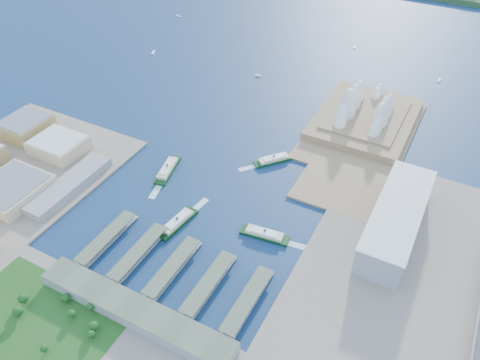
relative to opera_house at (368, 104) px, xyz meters
The scene contains 17 objects.
ground 300.75m from the opera_house, 110.56° to the right, with size 3000.00×3000.00×0.00m, color #0F244A.
east_land 357.85m from the opera_house, 67.75° to the right, with size 240.00×500.00×3.00m, color gray.
peninsula 36.56m from the opera_house, 82.87° to the right, with size 135.00×220.00×3.00m, color #927150.
opera_house is the anchor object (origin of this frame).
toaster_building 219.62m from the opera_house, 65.77° to the right, with size 45.00×155.00×35.00m, color gray.
ferry_wharves 367.50m from the opera_house, 104.38° to the right, with size 184.00×90.00×9.30m, color #4C5742, non-canonical shape.
terminal_building 425.27m from the opera_house, 102.24° to the right, with size 200.00×28.00×12.00m, color gray.
park 498.56m from the opera_house, 109.34° to the right, with size 150.00×110.00×16.00m, color #194714, non-canonical shape.
ferry_a 294.17m from the opera_house, 129.71° to the right, with size 14.69×57.69×10.91m, color #0D3513, non-canonical shape.
ferry_b 165.80m from the opera_house, 118.42° to the right, with size 13.38×52.56×9.94m, color #0D3513, non-canonical shape.
ferry_c 323.66m from the opera_house, 112.51° to the right, with size 14.24×55.96×10.58m, color #0D3513, non-canonical shape.
ferry_d 271.85m from the opera_house, 96.54° to the right, with size 13.71×53.86×10.18m, color #0D3513, non-canonical shape.
boat_a 413.12m from the opera_house, behind, with size 3.95×15.79×3.05m, color white, non-canonical shape.
boat_b 210.20m from the opera_house, 164.06° to the left, with size 3.75×10.73×2.90m, color white, non-canonical shape.
boat_c 200.05m from the opera_house, 68.51° to the left, with size 3.75×12.84×2.89m, color white, non-canonical shape.
boat_d 518.07m from the opera_house, 154.98° to the left, with size 3.35×15.30×2.58m, color white, non-canonical shape.
boat_e 261.45m from the opera_house, 110.49° to the left, with size 3.06×9.61×2.36m, color white, non-canonical shape.
Camera 1 is at (214.51, -308.27, 370.25)m, focal length 35.00 mm.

